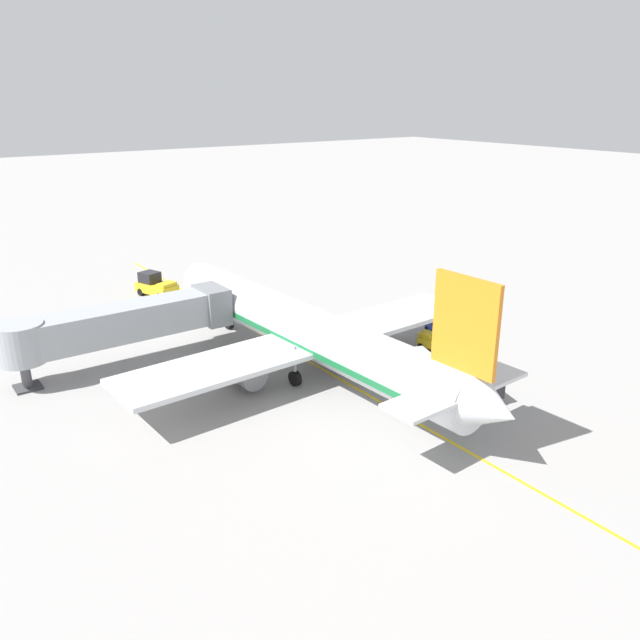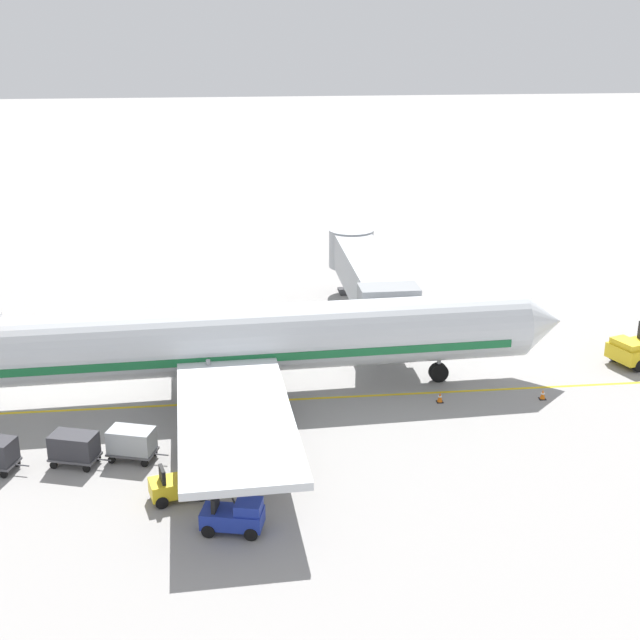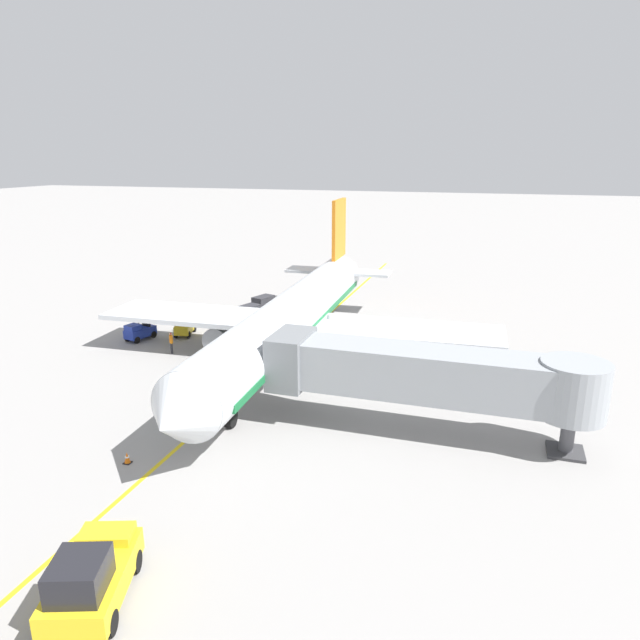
% 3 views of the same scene
% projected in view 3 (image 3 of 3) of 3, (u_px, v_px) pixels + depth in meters
% --- Properties ---
extents(ground_plane, '(400.00, 400.00, 0.00)m').
position_uv_depth(ground_plane, '(283.00, 355.00, 43.66)').
color(ground_plane, gray).
extents(gate_lead_in_line, '(0.24, 80.00, 0.01)m').
position_uv_depth(gate_lead_in_line, '(283.00, 355.00, 43.66)').
color(gate_lead_in_line, gold).
rests_on(gate_lead_in_line, ground).
extents(parked_airliner, '(30.20, 37.31, 10.63)m').
position_uv_depth(parked_airliner, '(292.00, 318.00, 41.89)').
color(parked_airliner, silver).
rests_on(parked_airliner, ground).
extents(jet_bridge, '(17.50, 3.50, 4.98)m').
position_uv_depth(jet_bridge, '(428.00, 374.00, 30.41)').
color(jet_bridge, '#93999E').
rests_on(jet_bridge, ground).
extents(pushback_tractor, '(3.53, 4.88, 2.40)m').
position_uv_depth(pushback_tractor, '(91.00, 577.00, 19.16)').
color(pushback_tractor, gold).
rests_on(pushback_tractor, ground).
extents(baggage_tug_lead, '(1.80, 2.72, 1.62)m').
position_uv_depth(baggage_tug_lead, '(185.00, 327.00, 48.26)').
color(baggage_tug_lead, gold).
rests_on(baggage_tug_lead, ground).
extents(baggage_tug_trailing, '(1.79, 2.71, 1.62)m').
position_uv_depth(baggage_tug_trailing, '(139.00, 331.00, 47.03)').
color(baggage_tug_trailing, '#1E339E').
rests_on(baggage_tug_trailing, ground).
extents(baggage_cart_front, '(1.92, 2.97, 1.58)m').
position_uv_depth(baggage_cart_front, '(238.00, 320.00, 49.34)').
color(baggage_cart_front, '#4C4C51').
rests_on(baggage_cart_front, ground).
extents(baggage_cart_second_in_train, '(1.92, 2.97, 1.58)m').
position_uv_depth(baggage_cart_second_in_train, '(248.00, 312.00, 51.80)').
color(baggage_cart_second_in_train, '#4C4C51').
rests_on(baggage_cart_second_in_train, ground).
extents(baggage_cart_third_in_train, '(1.92, 2.97, 1.58)m').
position_uv_depth(baggage_cart_third_in_train, '(263.00, 303.00, 55.20)').
color(baggage_cart_third_in_train, '#4C4C51').
rests_on(baggage_cart_third_in_train, ground).
extents(ground_crew_wing_walker, '(0.52, 0.62, 1.69)m').
position_uv_depth(ground_crew_wing_walker, '(171.00, 341.00, 43.76)').
color(ground_crew_wing_walker, '#232328').
rests_on(ground_crew_wing_walker, ground).
extents(safety_cone_nose_left, '(0.36, 0.36, 0.59)m').
position_uv_depth(safety_cone_nose_left, '(191.00, 411.00, 33.43)').
color(safety_cone_nose_left, black).
rests_on(safety_cone_nose_left, ground).
extents(safety_cone_nose_right, '(0.36, 0.36, 0.59)m').
position_uv_depth(safety_cone_nose_right, '(127.00, 458.00, 28.27)').
color(safety_cone_nose_right, black).
rests_on(safety_cone_nose_right, ground).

